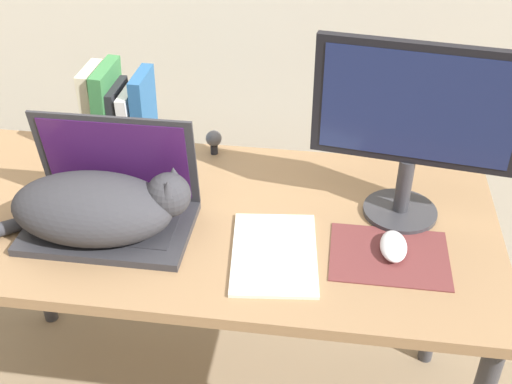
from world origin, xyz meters
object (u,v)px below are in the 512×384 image
(external_monitor, at_px, (414,122))
(book_row, at_px, (119,116))
(webcam, at_px, (214,140))
(notepad, at_px, (274,253))
(cat, at_px, (98,207))
(computer_mouse, at_px, (393,246))
(laptop, at_px, (112,206))

(external_monitor, relative_size, book_row, 1.74)
(webcam, bearing_deg, notepad, -62.23)
(external_monitor, bearing_deg, webcam, 156.79)
(external_monitor, distance_m, notepad, 0.41)
(cat, relative_size, webcam, 7.06)
(cat, height_order, computer_mouse, cat)
(webcam, bearing_deg, computer_mouse, -37.46)
(cat, distance_m, book_row, 0.35)
(computer_mouse, bearing_deg, laptop, 178.37)
(external_monitor, xyz_separation_m, computer_mouse, (-0.02, -0.15, -0.23))
(external_monitor, relative_size, notepad, 1.51)
(laptop, bearing_deg, external_monitor, 11.15)
(cat, height_order, webcam, cat)
(external_monitor, bearing_deg, laptop, -168.85)
(book_row, bearing_deg, notepad, -38.65)
(webcam, bearing_deg, laptop, -116.72)
(external_monitor, height_order, book_row, external_monitor)
(laptop, height_order, notepad, laptop)
(laptop, relative_size, book_row, 1.47)
(book_row, height_order, webcam, book_row)
(computer_mouse, bearing_deg, cat, -177.62)
(notepad, bearing_deg, computer_mouse, 9.73)
(book_row, distance_m, notepad, 0.59)
(laptop, relative_size, computer_mouse, 3.52)
(external_monitor, distance_m, book_row, 0.75)
(notepad, relative_size, webcam, 4.26)
(notepad, bearing_deg, webcam, 117.77)
(external_monitor, distance_m, computer_mouse, 0.27)
(laptop, bearing_deg, notepad, -9.20)
(laptop, xyz_separation_m, book_row, (-0.07, 0.30, 0.07))
(cat, bearing_deg, notepad, -2.43)
(external_monitor, relative_size, webcam, 6.46)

